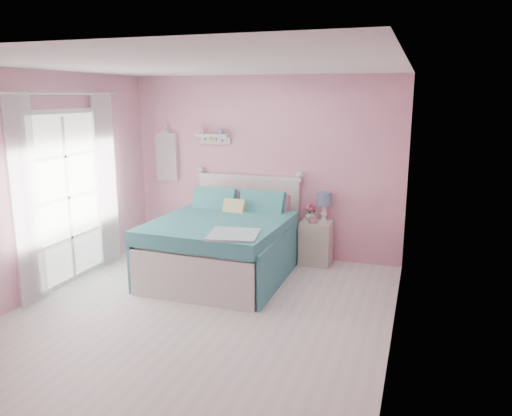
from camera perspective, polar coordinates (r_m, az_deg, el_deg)
The scene contains 13 objects.
floor at distance 5.58m, azimuth -6.29°, elevation -11.85°, with size 4.50×4.50×0.00m, color silver.
room_shell at distance 5.13m, azimuth -6.71°, elevation 4.48°, with size 4.50×4.50×4.50m.
bed at distance 6.57m, azimuth -3.66°, elevation -4.21°, with size 1.67×2.07×1.19m.
nightstand at distance 7.03m, azimuth 6.87°, elevation -3.96°, with size 0.42×0.42×0.61m.
table_lamp at distance 6.99m, azimuth 7.80°, elevation 0.82°, with size 0.20×0.20×0.40m.
vase at distance 7.01m, azimuth 6.22°, elevation -0.83°, with size 0.14×0.14×0.14m, color silver.
teacup at distance 6.85m, azimuth 6.51°, elevation -1.39°, with size 0.11×0.11×0.09m, color #BC7E8A.
roses at distance 6.98m, azimuth 6.22°, elevation 0.07°, with size 0.14×0.11×0.12m.
wall_shelf at distance 7.42m, azimuth -4.96°, elevation 8.18°, with size 0.50×0.15×0.25m.
hanging_dress at distance 7.78m, azimuth -10.22°, elevation 5.76°, with size 0.34×0.03×0.72m, color white.
french_door at distance 6.60m, azimuth -20.75°, elevation 1.07°, with size 0.04×1.32×2.16m.
curtain_near at distance 6.00m, azimuth -24.90°, elevation 0.66°, with size 0.04×0.40×2.32m, color white.
curtain_far at distance 7.13m, azimuth -16.75°, elevation 3.03°, with size 0.04×0.40×2.32m, color white.
Camera 1 is at (2.17, -4.59, 2.30)m, focal length 35.00 mm.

